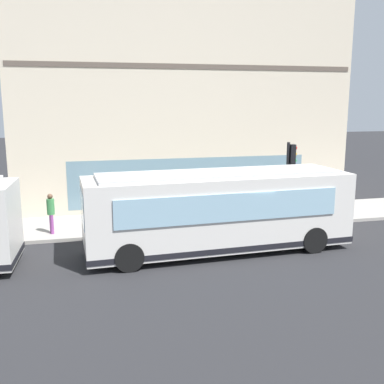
# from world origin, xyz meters

# --- Properties ---
(ground) EXTENTS (120.00, 120.00, 0.00)m
(ground) POSITION_xyz_m (0.00, 0.00, 0.00)
(ground) COLOR #262628
(sidewalk_curb) EXTENTS (3.88, 40.00, 0.15)m
(sidewalk_curb) POSITION_xyz_m (4.54, 0.00, 0.07)
(sidewalk_curb) COLOR #9E9991
(sidewalk_curb) RESTS_ON ground
(building_corner) EXTENTS (7.10, 17.54, 13.26)m
(building_corner) POSITION_xyz_m (10.01, 0.00, 6.62)
(building_corner) COLOR beige
(building_corner) RESTS_ON ground
(city_bus_nearside) EXTENTS (3.00, 10.15, 3.07)m
(city_bus_nearside) POSITION_xyz_m (0.04, 0.46, 1.55)
(city_bus_nearside) COLOR silver
(city_bus_nearside) RESTS_ON ground
(traffic_light_near_corner) EXTENTS (0.32, 0.49, 3.67)m
(traffic_light_near_corner) POSITION_xyz_m (2.99, -3.81, 2.71)
(traffic_light_near_corner) COLOR black
(traffic_light_near_corner) RESTS_ON sidewalk_curb
(fire_hydrant) EXTENTS (0.35, 0.35, 0.74)m
(fire_hydrant) POSITION_xyz_m (4.23, 0.35, 0.51)
(fire_hydrant) COLOR gold
(fire_hydrant) RESTS_ON sidewalk_curb
(pedestrian_near_hydrant) EXTENTS (0.32, 0.32, 1.56)m
(pedestrian_near_hydrant) POSITION_xyz_m (3.84, 1.97, 1.04)
(pedestrian_near_hydrant) COLOR gold
(pedestrian_near_hydrant) RESTS_ON sidewalk_curb
(pedestrian_walking_along_curb) EXTENTS (0.32, 0.32, 1.70)m
(pedestrian_walking_along_curb) POSITION_xyz_m (3.52, 6.75, 1.13)
(pedestrian_walking_along_curb) COLOR #8C3F8C
(pedestrian_walking_along_curb) RESTS_ON sidewalk_curb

